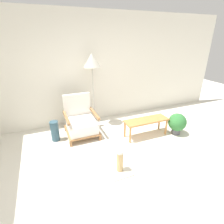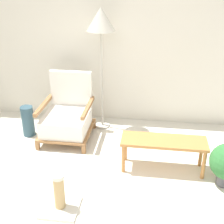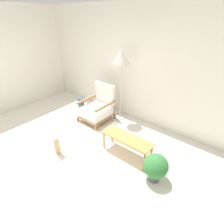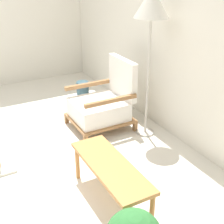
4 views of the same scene
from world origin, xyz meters
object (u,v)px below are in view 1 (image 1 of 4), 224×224
at_px(armchair, 81,122).
at_px(coffee_table, 146,122).
at_px(scratching_post, 120,165).
at_px(potted_plant, 177,123).
at_px(vase, 55,131).
at_px(floor_lamp, 92,63).

bearing_deg(armchair, coffee_table, -24.41).
distance_m(armchair, scratching_post, 1.52).
bearing_deg(coffee_table, potted_plant, -15.83).
bearing_deg(coffee_table, vase, 163.31).
relative_size(armchair, floor_lamp, 0.51).
bearing_deg(potted_plant, armchair, 158.44).
bearing_deg(armchair, vase, -176.82).
height_order(floor_lamp, vase, floor_lamp).
relative_size(armchair, coffee_table, 0.89).
xyz_separation_m(coffee_table, vase, (-1.94, 0.58, -0.12)).
xyz_separation_m(armchair, vase, (-0.59, -0.03, -0.10)).
distance_m(floor_lamp, vase, 1.74).
xyz_separation_m(floor_lamp, scratching_post, (-0.13, -1.86, -1.43)).
bearing_deg(scratching_post, vase, 122.04).
bearing_deg(scratching_post, potted_plant, 20.45).
relative_size(armchair, potted_plant, 1.78).
distance_m(floor_lamp, coffee_table, 1.82).
xyz_separation_m(armchair, potted_plant, (2.07, -0.82, -0.04)).
bearing_deg(vase, scratching_post, -57.96).
bearing_deg(armchair, potted_plant, -21.56).
height_order(coffee_table, scratching_post, scratching_post).
height_order(vase, potted_plant, potted_plant).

